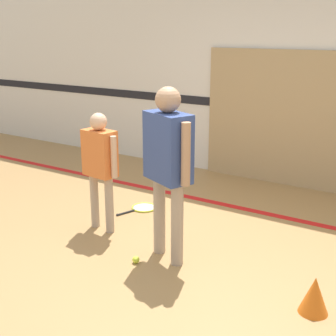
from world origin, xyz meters
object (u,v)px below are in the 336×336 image
object	(u,v)px
tennis_ball_by_spare_racket	(162,205)
training_cone	(314,295)
person_student_left	(100,159)
tennis_ball_near_instructor	(136,260)
person_instructor	(168,156)
racket_spare_on_floor	(143,208)

from	to	relation	value
tennis_ball_by_spare_racket	training_cone	bearing A→B (deg)	-29.10
person_student_left	tennis_ball_near_instructor	xyz separation A→B (m)	(0.74, -0.42, -0.73)
tennis_ball_near_instructor	training_cone	bearing A→B (deg)	3.38
person_instructor	racket_spare_on_floor	distance (m)	1.58
tennis_ball_near_instructor	racket_spare_on_floor	bearing A→B (deg)	122.76
person_student_left	training_cone	xyz separation A→B (m)	(2.31, -0.33, -0.62)
person_instructor	training_cone	world-z (taller)	person_instructor
person_instructor	racket_spare_on_floor	world-z (taller)	person_instructor
tennis_ball_near_instructor	training_cone	world-z (taller)	training_cone
training_cone	tennis_ball_by_spare_racket	bearing A→B (deg)	150.90
tennis_ball_near_instructor	tennis_ball_by_spare_racket	world-z (taller)	same
person_instructor	training_cone	size ratio (longest dim) A/B	5.40
person_instructor	tennis_ball_by_spare_racket	bearing A→B (deg)	149.01
person_student_left	person_instructor	bearing A→B (deg)	-3.16
person_student_left	tennis_ball_by_spare_racket	size ratio (longest dim) A/B	18.77
racket_spare_on_floor	training_cone	size ratio (longest dim) A/B	1.91
racket_spare_on_floor	tennis_ball_near_instructor	world-z (taller)	tennis_ball_near_instructor
person_student_left	training_cone	distance (m)	2.41
racket_spare_on_floor	person_instructor	bearing A→B (deg)	65.09
person_instructor	tennis_ball_near_instructor	size ratio (longest dim) A/B	23.86
racket_spare_on_floor	tennis_ball_near_instructor	distance (m)	1.32
tennis_ball_by_spare_racket	training_cone	world-z (taller)	training_cone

